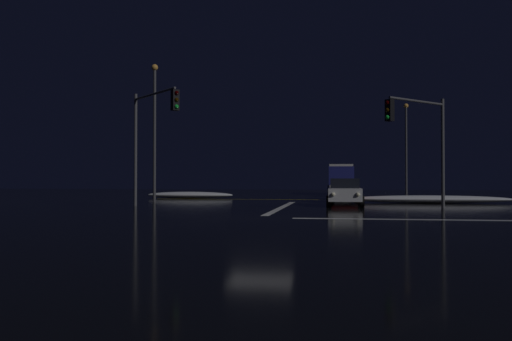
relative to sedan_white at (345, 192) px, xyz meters
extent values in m
cube|color=black|center=(-3.40, -10.14, -0.85)|extent=(120.00, 120.00, 0.10)
cube|color=white|center=(-3.40, -2.08, -0.80)|extent=(0.35, 13.79, 0.01)
cube|color=yellow|center=(-3.40, 9.52, -0.80)|extent=(22.00, 0.15, 0.01)
cube|color=white|center=(4.77, -10.14, -0.80)|extent=(13.79, 0.40, 0.01)
ellipsoid|color=white|center=(-12.26, 11.17, -0.54)|extent=(7.09, 1.50, 0.52)
ellipsoid|color=white|center=(5.47, 4.76, -0.56)|extent=(10.30, 1.50, 0.49)
cube|color=silver|center=(0.00, -0.04, -0.13)|extent=(1.80, 4.20, 0.70)
cube|color=black|center=(0.00, 0.16, 0.49)|extent=(1.60, 2.00, 0.55)
cylinder|color=black|center=(0.90, -1.59, -0.48)|extent=(0.22, 0.64, 0.64)
cylinder|color=black|center=(-0.90, -1.59, -0.48)|extent=(0.22, 0.64, 0.64)
cylinder|color=black|center=(0.90, 1.51, -0.48)|extent=(0.22, 0.64, 0.64)
cylinder|color=black|center=(-0.90, 1.51, -0.48)|extent=(0.22, 0.64, 0.64)
sphere|color=#F9EFC6|center=(0.65, -2.16, -0.08)|extent=(0.22, 0.22, 0.22)
sphere|color=#F9EFC6|center=(-0.65, -2.16, -0.08)|extent=(0.22, 0.22, 0.22)
cube|color=maroon|center=(0.07, 5.17, -0.13)|extent=(1.80, 4.20, 0.70)
cube|color=black|center=(0.07, 5.37, 0.49)|extent=(1.60, 2.00, 0.55)
cylinder|color=black|center=(0.97, 3.62, -0.48)|extent=(0.22, 0.64, 0.64)
cylinder|color=black|center=(-0.83, 3.62, -0.48)|extent=(0.22, 0.64, 0.64)
cylinder|color=black|center=(0.97, 6.72, -0.48)|extent=(0.22, 0.64, 0.64)
cylinder|color=black|center=(-0.83, 6.72, -0.48)|extent=(0.22, 0.64, 0.64)
sphere|color=#F9EFC6|center=(0.72, 3.05, -0.08)|extent=(0.22, 0.22, 0.22)
sphere|color=#F9EFC6|center=(-0.58, 3.05, -0.08)|extent=(0.22, 0.22, 0.22)
cube|color=black|center=(0.13, 10.99, -0.13)|extent=(1.80, 4.20, 0.70)
cube|color=black|center=(0.13, 11.19, 0.49)|extent=(1.60, 2.00, 0.55)
cylinder|color=black|center=(1.03, 9.44, -0.48)|extent=(0.22, 0.64, 0.64)
cylinder|color=black|center=(-0.77, 9.44, -0.48)|extent=(0.22, 0.64, 0.64)
cylinder|color=black|center=(1.03, 12.54, -0.48)|extent=(0.22, 0.64, 0.64)
cylinder|color=black|center=(-0.77, 12.54, -0.48)|extent=(0.22, 0.64, 0.64)
sphere|color=#F9EFC6|center=(0.78, 8.87, -0.08)|extent=(0.22, 0.22, 0.22)
sphere|color=#F9EFC6|center=(-0.52, 8.87, -0.08)|extent=(0.22, 0.22, 0.22)
cube|color=#B7B7BC|center=(-0.21, 17.73, -0.13)|extent=(1.80, 4.20, 0.70)
cube|color=black|center=(-0.21, 17.93, 0.49)|extent=(1.60, 2.00, 0.55)
cylinder|color=black|center=(0.69, 16.18, -0.48)|extent=(0.22, 0.64, 0.64)
cylinder|color=black|center=(-1.11, 16.18, -0.48)|extent=(0.22, 0.64, 0.64)
cylinder|color=black|center=(0.69, 19.28, -0.48)|extent=(0.22, 0.64, 0.64)
cylinder|color=black|center=(-1.11, 19.28, -0.48)|extent=(0.22, 0.64, 0.64)
sphere|color=#F9EFC6|center=(0.44, 15.61, -0.08)|extent=(0.22, 0.22, 0.22)
sphere|color=#F9EFC6|center=(-0.86, 15.61, -0.08)|extent=(0.22, 0.22, 0.22)
cube|color=navy|center=(-0.07, 22.08, 0.83)|extent=(2.40, 2.20, 2.30)
cube|color=silver|center=(-0.07, 26.58, 0.98)|extent=(2.40, 5.00, 2.60)
cylinder|color=black|center=(1.13, 22.68, -0.32)|extent=(0.28, 0.96, 0.96)
cylinder|color=black|center=(-1.27, 22.68, -0.32)|extent=(0.28, 0.96, 0.96)
cylinder|color=black|center=(1.13, 27.38, -0.32)|extent=(0.28, 0.96, 0.96)
cylinder|color=black|center=(-1.27, 27.38, -0.32)|extent=(0.28, 0.96, 0.96)
sphere|color=#F9EFC6|center=(0.78, 20.93, 0.23)|extent=(0.26, 0.26, 0.26)
sphere|color=#F9EFC6|center=(-0.92, 20.93, 0.23)|extent=(0.26, 0.26, 0.26)
cylinder|color=#4C4C51|center=(5.07, -1.68, 2.08)|extent=(0.18, 0.18, 5.75)
cylinder|color=#4C4C51|center=(3.57, -3.18, 4.65)|extent=(3.08, 3.08, 0.12)
cube|color=black|center=(2.07, -4.67, 4.03)|extent=(0.46, 0.46, 1.05)
sphere|color=black|center=(1.96, -4.79, 4.37)|extent=(0.22, 0.22, 0.22)
sphere|color=black|center=(1.96, -4.79, 4.03)|extent=(0.22, 0.22, 0.22)
sphere|color=green|center=(1.96, -4.79, 3.68)|extent=(0.22, 0.22, 0.22)
cylinder|color=#4C4C51|center=(-11.86, -1.68, 2.41)|extent=(0.18, 0.18, 6.42)
cylinder|color=#4C4C51|center=(-10.16, -3.38, 5.32)|extent=(3.48, 3.48, 0.12)
cube|color=black|center=(-8.46, -5.07, 4.69)|extent=(0.46, 0.46, 1.05)
sphere|color=black|center=(-8.35, -5.19, 5.04)|extent=(0.22, 0.22, 0.22)
sphere|color=black|center=(-8.35, -5.19, 4.69)|extent=(0.22, 0.22, 0.22)
sphere|color=green|center=(-8.35, -5.19, 4.35)|extent=(0.22, 0.22, 0.22)
cylinder|color=#424247|center=(5.77, 19.52, 3.23)|extent=(0.20, 0.20, 8.07)
sphere|color=#F9AD47|center=(5.77, 19.52, 7.45)|extent=(0.44, 0.44, 0.44)
cylinder|color=#424247|center=(-12.56, 3.52, 3.63)|extent=(0.20, 0.20, 8.87)
sphere|color=#F9AD47|center=(-12.56, 3.52, 8.25)|extent=(0.44, 0.44, 0.44)
camera|label=1|loc=(-0.36, -31.10, 0.70)|focal=37.82mm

